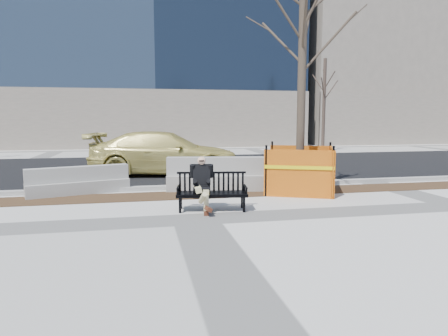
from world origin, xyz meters
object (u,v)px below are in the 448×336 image
Objects in this scene: tree_fence at (299,192)px; jersey_barrier_right at (226,190)px; jersey_barrier_left at (79,194)px; bench at (212,210)px; sedan at (166,175)px; seated_man at (202,210)px.

tree_fence is 2.05m from jersey_barrier_right.
jersey_barrier_left is (-5.98, 0.92, 0.00)m from tree_fence.
sedan reaches higher than bench.
sedan is 4.19m from jersey_barrier_left.
sedan is 2.04× the size of jersey_barrier_left.
bench is at bearing -10.88° from seated_man.
bench is 2.56m from jersey_barrier_right.
tree_fence reaches higher than jersey_barrier_right.
sedan is at bearing 35.18° from jersey_barrier_left.
bench is 3.29m from tree_fence.
seated_man is 0.35× the size of jersey_barrier_right.
seated_man is at bearing -150.90° from tree_fence.
jersey_barrier_right is at bearing 74.04° from seated_man.
jersey_barrier_right is (1.50, -3.58, 0.00)m from sedan.
jersey_barrier_left is at bearing 171.30° from tree_fence.
tree_fence is 6.05m from jersey_barrier_left.
seated_man is (-0.22, 0.08, 0.00)m from bench.
sedan is (-3.44, 4.25, 0.00)m from tree_fence.
sedan is at bearing 102.72° from seated_man.
seated_man reaches higher than bench.
jersey_barrier_right reaches higher than bench.
seated_man is 3.43m from tree_fence.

